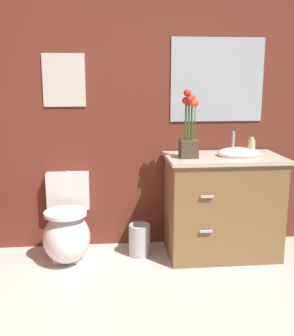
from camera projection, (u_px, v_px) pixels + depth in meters
wall_back at (180, 104)px, 3.53m from camera, size 4.32×0.05×2.50m
toilet at (67, 231)px, 3.36m from camera, size 0.38×0.59×0.69m
vanity_cabinet at (223, 204)px, 3.42m from camera, size 0.94×0.56×1.03m
flower_vase at (189, 133)px, 3.23m from camera, size 0.14×0.14×0.53m
soap_bottle at (251, 148)px, 3.31m from camera, size 0.06×0.06×0.16m
trash_bin at (140, 240)px, 3.45m from camera, size 0.18×0.18×0.27m
wall_poster at (64, 80)px, 3.36m from camera, size 0.35×0.01×0.43m
wall_mirror at (217, 80)px, 3.49m from camera, size 0.80×0.01×0.70m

